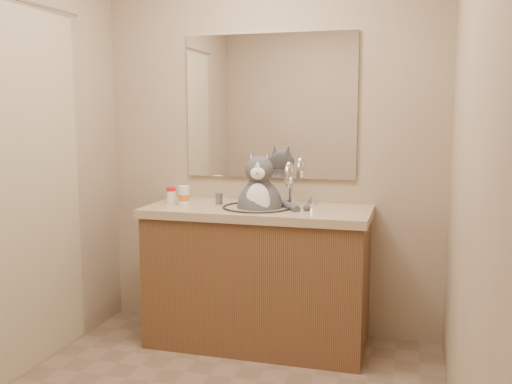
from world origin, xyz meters
TOP-DOWN VIEW (x-y plane):
  - room at (0.00, 0.00)m, footprint 2.22×2.52m
  - vanity at (0.00, 0.96)m, footprint 1.34×0.59m
  - mirror at (0.00, 1.24)m, footprint 1.10×0.02m
  - shower_curtain at (-1.05, 0.10)m, footprint 0.02×1.30m
  - cat at (0.01, 0.96)m, footprint 0.43×0.34m
  - pill_bottle_redcap at (-0.56, 0.97)m, footprint 0.06×0.06m
  - pill_bottle_orange at (-0.46, 0.92)m, footprint 0.08×0.08m
  - grey_canister at (-0.26, 1.00)m, footprint 0.05×0.05m

SIDE VIEW (x-z plane):
  - vanity at x=0.00m, z-range -0.12..1.00m
  - cat at x=0.01m, z-range 0.59..1.14m
  - grey_canister at x=-0.26m, z-range 0.85..0.92m
  - pill_bottle_redcap at x=-0.56m, z-range 0.85..0.95m
  - pill_bottle_orange at x=-0.46m, z-range 0.85..0.97m
  - shower_curtain at x=-1.05m, z-range 0.06..2.00m
  - room at x=0.00m, z-range -0.01..2.41m
  - mirror at x=0.00m, z-range 1.00..1.90m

